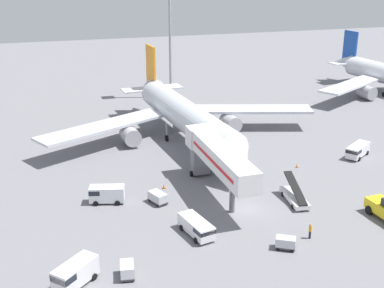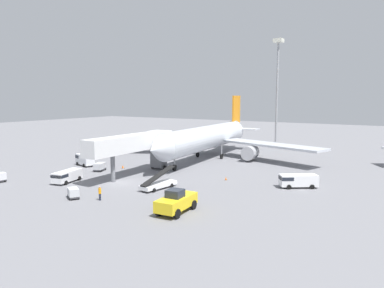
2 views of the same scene
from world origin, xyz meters
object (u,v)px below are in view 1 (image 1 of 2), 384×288
object	(u,v)px
apron_light_mast	(170,8)
baggage_cart_mid_right	(158,197)
service_van_mid_left	(358,150)
baggage_cart_rear_right	(286,243)
belt_loader_truck	(295,196)
service_van_near_right	(106,194)
safety_cone_alpha	(297,166)
service_van_far_center	(74,273)
airplane_at_gate	(183,115)
jet_bridge	(217,156)
safety_cone_bravo	(164,186)
service_van_near_left	(197,227)
ground_crew_worker_foreground	(310,230)
baggage_cart_outer_left	(127,270)

from	to	relation	value
apron_light_mast	baggage_cart_mid_right	bearing A→B (deg)	-106.47
service_van_mid_left	baggage_cart_rear_right	size ratio (longest dim) A/B	2.29
belt_loader_truck	service_van_mid_left	distance (m)	20.57
apron_light_mast	service_van_mid_left	bearing A→B (deg)	-66.83
belt_loader_truck	service_van_near_right	size ratio (longest dim) A/B	1.34
service_van_near_right	service_van_mid_left	bearing A→B (deg)	6.68
service_van_near_right	safety_cone_alpha	distance (m)	29.40
service_van_far_center	service_van_near_right	bearing A→B (deg)	72.51
airplane_at_gate	jet_bridge	world-z (taller)	airplane_at_gate
service_van_far_center	apron_light_mast	distance (m)	73.61
airplane_at_gate	baggage_cart_rear_right	size ratio (longest dim) A/B	20.48
baggage_cart_mid_right	safety_cone_bravo	bearing A→B (deg)	66.27
airplane_at_gate	service_van_near_left	distance (m)	32.85
service_van_near_left	service_van_mid_left	bearing A→B (deg)	26.85
safety_cone_alpha	baggage_cart_rear_right	bearing A→B (deg)	-120.71
jet_bridge	ground_crew_worker_foreground	world-z (taller)	jet_bridge
safety_cone_alpha	apron_light_mast	size ratio (longest dim) A/B	0.02
baggage_cart_rear_right	baggage_cart_outer_left	bearing A→B (deg)	-179.28
baggage_cart_rear_right	apron_light_mast	xyz separation A→B (m)	(4.43, 65.93, 18.93)
baggage_cart_rear_right	safety_cone_alpha	bearing A→B (deg)	59.29
safety_cone_alpha	ground_crew_worker_foreground	bearing A→B (deg)	-113.86
baggage_cart_mid_right	safety_cone_bravo	xyz separation A→B (m)	(1.80, 4.11, -0.49)
jet_bridge	baggage_cart_outer_left	xyz separation A→B (m)	(-14.81, -15.68, -4.54)
airplane_at_gate	service_van_far_center	bearing A→B (deg)	-119.91
belt_loader_truck	baggage_cart_rear_right	distance (m)	11.94
service_van_far_center	service_van_mid_left	bearing A→B (deg)	25.44
belt_loader_truck	baggage_cart_outer_left	bearing A→B (deg)	-156.47
airplane_at_gate	safety_cone_bravo	world-z (taller)	airplane_at_gate
service_van_far_center	safety_cone_bravo	xyz separation A→B (m)	(13.51, 19.08, -1.02)
baggage_cart_outer_left	belt_loader_truck	bearing A→B (deg)	23.53
service_van_mid_left	service_van_near_left	world-z (taller)	service_van_mid_left
jet_bridge	baggage_cart_mid_right	bearing A→B (deg)	-175.73
jet_bridge	safety_cone_bravo	bearing A→B (deg)	151.17
safety_cone_alpha	baggage_cart_mid_right	bearing A→B (deg)	-166.17
airplane_at_gate	service_van_near_right	world-z (taller)	airplane_at_gate
service_van_mid_left	service_van_near_left	xyz separation A→B (m)	(-31.67, -16.03, -0.07)
baggage_cart_outer_left	apron_light_mast	size ratio (longest dim) A/B	0.08
service_van_near_right	safety_cone_alpha	bearing A→B (deg)	6.95
service_van_mid_left	ground_crew_worker_foreground	distance (m)	28.39
baggage_cart_outer_left	safety_cone_bravo	bearing A→B (deg)	66.20
belt_loader_truck	ground_crew_worker_foreground	world-z (taller)	belt_loader_truck
apron_light_mast	safety_cone_bravo	bearing A→B (deg)	-105.80
airplane_at_gate	safety_cone_alpha	bearing A→B (deg)	-52.62
service_van_mid_left	baggage_cart_mid_right	bearing A→B (deg)	-168.72
service_van_far_center	baggage_cart_outer_left	size ratio (longest dim) A/B	2.10
baggage_cart_outer_left	safety_cone_alpha	distance (m)	36.03
jet_bridge	apron_light_mast	distance (m)	52.92
belt_loader_truck	service_van_mid_left	world-z (taller)	belt_loader_truck
belt_loader_truck	ground_crew_worker_foreground	bearing A→B (deg)	-107.02
jet_bridge	apron_light_mast	bearing A→B (deg)	82.17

